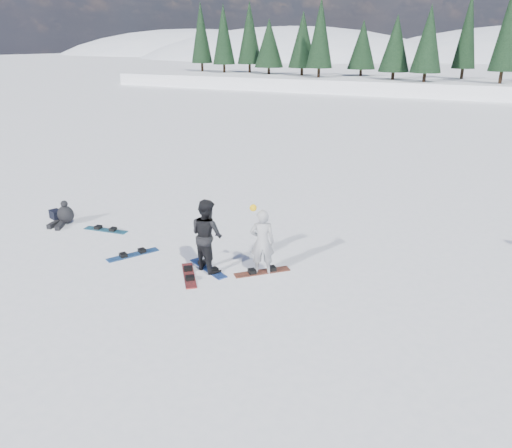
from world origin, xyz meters
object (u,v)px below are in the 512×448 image
at_px(seated_rider, 64,215).
at_px(snowboard_loose_c, 106,230).
at_px(snowboard_loose_a, 133,255).
at_px(gear_bag, 56,214).
at_px(snowboarder_woman, 262,241).
at_px(snowboarder_man, 207,235).
at_px(snowboard_loose_b, 189,275).

relative_size(seated_rider, snowboard_loose_c, 0.69).
bearing_deg(snowboard_loose_a, snowboard_loose_c, 88.90).
bearing_deg(snowboard_loose_c, gear_bag, 169.26).
xyz_separation_m(snowboarder_woman, gear_bag, (-8.22, 0.68, -0.74)).
bearing_deg(seated_rider, snowboard_loose_c, -16.53).
xyz_separation_m(snowboarder_man, snowboard_loose_a, (-2.40, -0.19, -0.96)).
distance_m(snowboarder_man, seated_rider, 6.22).
distance_m(snowboarder_man, snowboard_loose_b, 1.15).
height_order(snowboarder_man, gear_bag, snowboarder_man).
height_order(snowboarder_woman, gear_bag, snowboarder_woman).
bearing_deg(snowboarder_man, snowboard_loose_a, 25.20).
relative_size(snowboard_loose_a, snowboard_loose_c, 1.00).
bearing_deg(gear_bag, snowboard_loose_b, -14.53).
bearing_deg(snowboard_loose_b, snowboarder_woman, 84.22).
xyz_separation_m(seated_rider, snowboard_loose_b, (5.91, -1.46, -0.29)).
bearing_deg(snowboard_loose_b, seated_rider, -142.26).
height_order(snowboarder_man, snowboard_loose_b, snowboarder_man).
height_order(snowboarder_woman, snowboard_loose_a, snowboarder_woman).
distance_m(snowboarder_man, snowboard_loose_c, 4.69).
relative_size(seated_rider, snowboard_loose_a, 0.69).
distance_m(snowboard_loose_b, snowboard_loose_c, 4.55).
xyz_separation_m(seated_rider, snowboard_loose_c, (1.64, 0.12, -0.29)).
bearing_deg(snowboard_loose_c, snowboarder_man, -20.00).
relative_size(snowboarder_man, snowboard_loose_b, 1.30).
relative_size(seated_rider, snowboard_loose_b, 0.69).
xyz_separation_m(seated_rider, snowboard_loose_a, (3.72, -1.06, -0.29)).
bearing_deg(snowboarder_woman, gear_bag, -30.20).
height_order(snowboarder_woman, snowboard_loose_b, snowboarder_woman).
relative_size(snowboarder_man, snowboard_loose_c, 1.30).
height_order(snowboarder_woman, seated_rider, snowboarder_woman).
bearing_deg(snowboard_loose_a, snowboarder_man, -57.14).
bearing_deg(gear_bag, snowboarder_man, -9.34).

